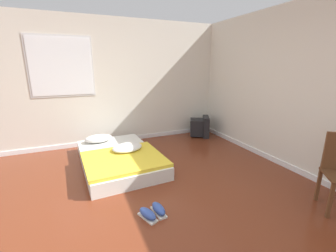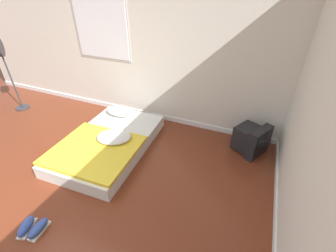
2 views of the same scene
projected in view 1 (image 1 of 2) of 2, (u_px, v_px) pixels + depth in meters
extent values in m
plane|color=maroon|center=(131.00, 231.00, 2.33)|extent=(20.00, 20.00, 0.00)
cube|color=silver|center=(94.00, 83.00, 4.59)|extent=(7.92, 0.06, 2.60)
cube|color=white|center=(99.00, 142.00, 4.88)|extent=(7.92, 0.02, 0.09)
cube|color=silver|center=(61.00, 67.00, 4.26)|extent=(1.16, 0.01, 1.15)
cube|color=white|center=(61.00, 67.00, 4.25)|extent=(1.09, 0.01, 1.08)
cube|color=silver|center=(329.00, 93.00, 3.04)|extent=(0.06, 8.20, 2.60)
cube|color=white|center=(312.00, 177.00, 3.36)|extent=(0.02, 8.20, 0.09)
cube|color=silver|center=(119.00, 158.00, 3.90)|extent=(1.28, 1.96, 0.20)
ellipsoid|color=white|center=(99.00, 138.00, 4.40)|extent=(0.54, 0.37, 0.14)
cube|color=yellow|center=(124.00, 159.00, 3.55)|extent=(1.26, 1.17, 0.05)
ellipsoid|color=silver|center=(127.00, 147.00, 3.87)|extent=(0.64, 0.58, 0.11)
cube|color=black|center=(197.00, 127.00, 5.41)|extent=(0.45, 0.48, 0.38)
cube|color=black|center=(206.00, 126.00, 5.38)|extent=(0.33, 0.47, 0.48)
cube|color=black|center=(209.00, 126.00, 5.38)|extent=(0.18, 0.34, 0.35)
cube|color=brown|center=(330.00, 201.00, 2.48)|extent=(0.05, 0.05, 0.42)
cube|color=brown|center=(318.00, 185.00, 2.81)|extent=(0.05, 0.05, 0.42)
cube|color=silver|center=(148.00, 217.00, 2.52)|extent=(0.18, 0.28, 0.02)
ellipsoid|color=#334C99|center=(148.00, 214.00, 2.51)|extent=(0.19, 0.28, 0.09)
cube|color=silver|center=(159.00, 212.00, 2.61)|extent=(0.12, 0.27, 0.02)
ellipsoid|color=#334C99|center=(159.00, 209.00, 2.60)|extent=(0.14, 0.27, 0.09)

